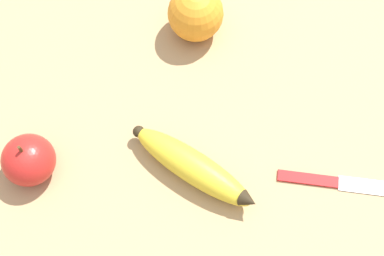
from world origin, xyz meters
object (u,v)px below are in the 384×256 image
Objects in this scene: banana at (193,167)px; paring_knife at (342,183)px; apple at (29,160)px; orange at (196,14)px.

paring_knife is at bearing 29.92° from banana.
apple is 0.43× the size of paring_knife.
banana is 0.21m from paring_knife.
apple reaches higher than banana.
banana is 2.39× the size of orange.
banana is at bearing -86.93° from paring_knife.
orange is (-0.21, -0.13, 0.02)m from banana.
banana is 0.23m from apple.
apple is at bearing -146.96° from banana.
paring_knife is at bearing 119.92° from apple.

